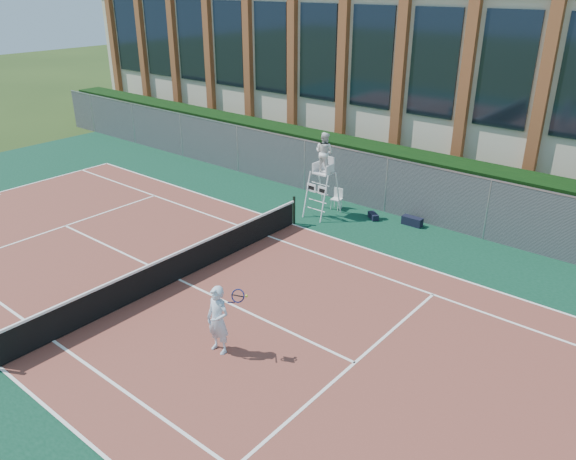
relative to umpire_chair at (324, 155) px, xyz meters
The scene contains 12 objects.
ground 7.45m from the umpire_chair, 92.21° to the right, with size 120.00×120.00×0.00m, color #233814.
apron 6.51m from the umpire_chair, 92.58° to the right, with size 36.00×20.00×0.01m, color #0B3220.
tennis_court 7.44m from the umpire_chair, 92.21° to the right, with size 23.77×10.97×0.02m, color brown.
tennis_net 7.29m from the umpire_chair, 92.21° to the right, with size 0.10×11.30×1.10m.
fence 2.21m from the umpire_chair, 98.81° to the left, with size 40.00×0.06×2.20m, color #595E60, non-canonical shape.
hedge 3.24m from the umpire_chair, 95.26° to the left, with size 40.00×1.40×2.20m, color black.
building 11.05m from the umpire_chair, 91.43° to the left, with size 45.00×10.60×8.22m.
umpire_chair is the anchor object (origin of this frame).
plastic_chair 2.11m from the umpire_chair, 85.37° to the left, with size 0.43×0.43×0.83m.
sports_bag_near 4.11m from the umpire_chair, 21.44° to the left, with size 0.76×0.30×0.32m, color black.
sports_bag_far 3.02m from the umpire_chair, 26.07° to the left, with size 0.56×0.24×0.22m, color black.
tennis_player 9.47m from the umpire_chair, 69.40° to the right, with size 0.99×0.68×1.79m.
Camera 1 is at (12.11, -9.44, 8.40)m, focal length 35.00 mm.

